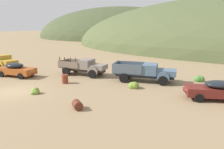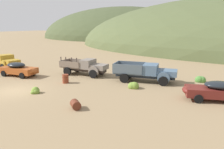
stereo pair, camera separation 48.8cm
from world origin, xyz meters
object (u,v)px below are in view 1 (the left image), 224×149
truck_primer_gray (86,67)px  oil_drum_spare (77,105)px  oil_drum_foreground (65,79)px  truck_chalk_blue (148,72)px  truck_mustard (2,62)px  car_oxblood (214,90)px  car_oxide_orange (17,70)px

truck_primer_gray → oil_drum_spare: truck_primer_gray is taller
truck_primer_gray → oil_drum_foreground: (-0.01, -4.04, -0.54)m
oil_drum_foreground → oil_drum_spare: oil_drum_foreground is taller
truck_chalk_blue → truck_mustard: bearing=176.4°
truck_chalk_blue → car_oxblood: 7.08m
truck_mustard → truck_chalk_blue: truck_chalk_blue is taller
truck_primer_gray → truck_chalk_blue: bearing=-1.1°
truck_primer_gray → car_oxide_orange: bearing=-152.6°
truck_mustard → car_oxblood: bearing=10.7°
truck_primer_gray → truck_chalk_blue: size_ratio=0.86×
car_oxide_orange → truck_primer_gray: 7.87m
oil_drum_foreground → truck_primer_gray: bearing=89.8°
truck_mustard → oil_drum_spare: bearing=-10.4°
oil_drum_foreground → truck_chalk_blue: bearing=29.8°
car_oxblood → oil_drum_spare: bearing=20.6°
car_oxblood → truck_primer_gray: bearing=-27.9°
truck_primer_gray → oil_drum_foreground: 4.07m
truck_primer_gray → oil_drum_foreground: truck_primer_gray is taller
car_oxide_orange → truck_primer_gray: (6.79, 3.98, 0.18)m
car_oxblood → oil_drum_spare: car_oxblood is taller
truck_mustard → oil_drum_foreground: bearing=2.5°
car_oxblood → oil_drum_foreground: bearing=-11.3°
truck_mustard → car_oxblood: truck_mustard is taller
truck_mustard → car_oxblood: size_ratio=1.34×
car_oxblood → truck_chalk_blue: bearing=-42.6°
truck_chalk_blue → car_oxblood: bearing=-35.9°
truck_chalk_blue → oil_drum_spare: 9.88m
truck_mustard → truck_chalk_blue: size_ratio=1.02×
truck_primer_gray → car_oxblood: bearing=-15.0°
oil_drum_foreground → truck_mustard: bearing=169.1°
oil_drum_spare → truck_mustard: bearing=156.1°
truck_mustard → truck_primer_gray: 12.26m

